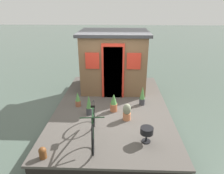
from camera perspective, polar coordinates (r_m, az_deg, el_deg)
ground_plane at (r=6.53m, az=0.07°, el=-8.22°), size 60.00×60.00×0.00m
houseboat_deck at (r=6.44m, az=0.07°, el=-6.71°), size 5.24×3.35×0.39m
houseboat_cabin at (r=7.38m, az=0.51°, el=7.47°), size 1.97×2.38×2.06m
bicycle at (r=4.77m, az=-5.24°, el=-10.11°), size 1.72×0.50×0.81m
potted_plant_lavender at (r=5.77m, az=-6.43°, el=-5.17°), size 0.17×0.17×0.59m
potted_plant_mint at (r=5.92m, az=0.48°, el=-4.50°), size 0.21×0.21×0.55m
potted_plant_ivy at (r=6.30m, az=-9.50°, el=-3.47°), size 0.17×0.17×0.46m
potted_plant_fern at (r=6.35m, az=8.45°, el=-2.53°), size 0.17×0.17×0.60m
potted_plant_basil at (r=5.52m, az=4.17°, el=-6.96°), size 0.22×0.22×0.47m
charcoal_grill at (r=4.74m, az=9.66°, el=-12.12°), size 0.29×0.29×0.37m
mooring_bollard at (r=4.56m, az=-18.80°, el=-16.92°), size 0.16×0.16×0.25m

